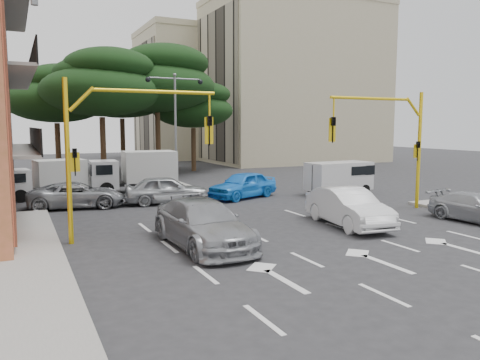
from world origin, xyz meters
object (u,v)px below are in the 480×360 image
object	(u,v)px
car_silver_parked	(477,208)
van_white	(339,178)
box_truck_b	(134,172)
car_blue_compact	(243,185)
car_silver_cross_a	(77,195)
box_truck_a	(46,179)
signal_mast_left	(118,137)
car_silver_wagon	(203,224)
car_silver_cross_b	(167,190)
car_white_hatch	(348,207)
signal_mast_right	(394,134)
street_lamp_center	(175,109)

from	to	relation	value
car_silver_parked	van_white	bearing A→B (deg)	87.10
box_truck_b	car_blue_compact	bearing A→B (deg)	-129.75
car_silver_cross_a	box_truck_a	bearing A→B (deg)	26.88
signal_mast_left	car_silver_wagon	world-z (taller)	signal_mast_left
car_silver_parked	box_truck_a	xyz separation A→B (m)	(-16.92, 15.87, 0.49)
car_silver_cross_a	box_truck_a	size ratio (longest dim) A/B	1.06
car_silver_cross_b	van_white	size ratio (longest dim) A/B	1.11
car_silver_parked	van_white	distance (m)	9.58
car_white_hatch	box_truck_b	world-z (taller)	box_truck_b
signal_mast_right	car_white_hatch	size ratio (longest dim) A/B	1.21
car_silver_cross_b	car_silver_parked	distance (m)	15.50
street_lamp_center	car_silver_parked	bearing A→B (deg)	-65.33
car_silver_cross_a	car_silver_cross_b	distance (m)	4.68
box_truck_a	car_silver_wagon	bearing A→B (deg)	-172.31
car_white_hatch	car_silver_parked	world-z (taller)	car_white_hatch
car_blue_compact	car_silver_wagon	size ratio (longest dim) A/B	0.82
car_silver_cross_a	van_white	bearing A→B (deg)	-87.59
car_silver_parked	signal_mast_left	bearing A→B (deg)	160.93
signal_mast_right	car_silver_cross_a	world-z (taller)	signal_mast_right
signal_mast_left	box_truck_b	world-z (taller)	signal_mast_left
car_silver_wagon	box_truck_a	bearing A→B (deg)	104.77
car_silver_wagon	car_blue_compact	bearing A→B (deg)	54.59
car_silver_cross_a	van_white	world-z (taller)	van_white
car_silver_cross_b	car_silver_wagon	bearing A→B (deg)	-177.80
car_silver_cross_b	box_truck_a	distance (m)	7.72
signal_mast_left	van_white	world-z (taller)	signal_mast_left
street_lamp_center	box_truck_a	size ratio (longest dim) A/B	1.69
car_blue_compact	car_white_hatch	bearing A→B (deg)	-17.13
signal_mast_left	car_silver_cross_a	xyz separation A→B (m)	(-0.66, 7.81, -3.20)
car_silver_cross_a	van_white	distance (m)	15.52
car_white_hatch	van_white	distance (m)	9.40
signal_mast_right	car_silver_parked	distance (m)	5.23
car_white_hatch	box_truck_b	bearing A→B (deg)	120.96
van_white	box_truck_a	size ratio (longest dim) A/B	0.90
signal_mast_left	car_silver_cross_a	size ratio (longest dim) A/B	1.23
signal_mast_right	car_silver_wagon	xyz separation A→B (m)	(-11.18, -2.42, -3.06)
car_blue_compact	street_lamp_center	bearing A→B (deg)	173.66
box_truck_b	car_silver_parked	bearing A→B (deg)	-139.89
signal_mast_right	van_white	distance (m)	6.47
car_white_hatch	car_silver_cross_b	size ratio (longest dim) A/B	1.08
van_white	car_silver_wagon	bearing A→B (deg)	-59.22
street_lamp_center	car_blue_compact	xyz separation A→B (m)	(1.85, -7.00, -4.64)
street_lamp_center	box_truck_b	bearing A→B (deg)	-150.60
signal_mast_left	car_silver_cross_a	world-z (taller)	signal_mast_left
car_silver_cross_b	box_truck_b	xyz separation A→B (m)	(-0.60, 5.06, 0.55)
signal_mast_right	car_silver_cross_b	world-z (taller)	signal_mast_right
car_silver_wagon	box_truck_a	xyz separation A→B (m)	(-4.34, 14.43, 0.31)
street_lamp_center	car_silver_cross_b	size ratio (longest dim) A/B	1.69
street_lamp_center	car_silver_wagon	distance (m)	17.62
car_white_hatch	car_silver_wagon	size ratio (longest dim) A/B	0.87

